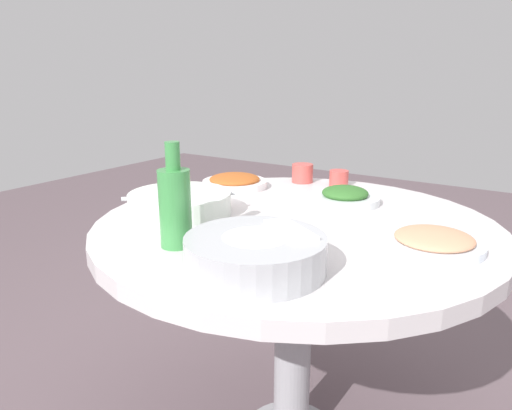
{
  "coord_description": "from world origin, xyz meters",
  "views": [
    {
      "loc": [
        -1.13,
        -0.6,
        1.16
      ],
      "look_at": [
        -0.12,
        0.05,
        0.81
      ],
      "focal_mm": 33.36,
      "sensor_mm": 36.0,
      "label": 1
    }
  ],
  "objects_px": {
    "soup_bowl": "(180,204)",
    "dish_shrimp": "(434,241)",
    "rice_bowl": "(256,253)",
    "dish_greens": "(345,196)",
    "dish_stirfry": "(235,182)",
    "round_dining_table": "(295,253)",
    "tea_cup_near": "(302,173)",
    "tea_cup_far": "(339,178)",
    "green_bottle": "(175,205)"
  },
  "relations": [
    {
      "from": "dish_shrimp",
      "to": "dish_stirfry",
      "type": "relative_size",
      "value": 1.01
    },
    {
      "from": "soup_bowl",
      "to": "tea_cup_near",
      "type": "xyz_separation_m",
      "value": [
        0.57,
        -0.11,
        0.0
      ]
    },
    {
      "from": "dish_shrimp",
      "to": "green_bottle",
      "type": "xyz_separation_m",
      "value": [
        -0.32,
        0.52,
        0.08
      ]
    },
    {
      "from": "round_dining_table",
      "to": "rice_bowl",
      "type": "distance_m",
      "value": 0.39
    },
    {
      "from": "dish_greens",
      "to": "green_bottle",
      "type": "height_order",
      "value": "green_bottle"
    },
    {
      "from": "soup_bowl",
      "to": "dish_stirfry",
      "type": "bearing_deg",
      "value": 9.44
    },
    {
      "from": "dish_stirfry",
      "to": "tea_cup_far",
      "type": "distance_m",
      "value": 0.38
    },
    {
      "from": "soup_bowl",
      "to": "dish_shrimp",
      "type": "xyz_separation_m",
      "value": [
        0.12,
        -0.69,
        -0.01
      ]
    },
    {
      "from": "green_bottle",
      "to": "soup_bowl",
      "type": "bearing_deg",
      "value": 40.02
    },
    {
      "from": "round_dining_table",
      "to": "dish_stirfry",
      "type": "bearing_deg",
      "value": 58.75
    },
    {
      "from": "round_dining_table",
      "to": "tea_cup_far",
      "type": "xyz_separation_m",
      "value": [
        0.45,
        0.07,
        0.13
      ]
    },
    {
      "from": "dish_shrimp",
      "to": "tea_cup_far",
      "type": "bearing_deg",
      "value": 43.88
    },
    {
      "from": "soup_bowl",
      "to": "dish_greens",
      "type": "distance_m",
      "value": 0.52
    },
    {
      "from": "dish_greens",
      "to": "tea_cup_near",
      "type": "xyz_separation_m",
      "value": [
        0.19,
        0.25,
        0.01
      ]
    },
    {
      "from": "dish_stirfry",
      "to": "rice_bowl",
      "type": "bearing_deg",
      "value": -140.98
    },
    {
      "from": "tea_cup_near",
      "to": "round_dining_table",
      "type": "bearing_deg",
      "value": -154.36
    },
    {
      "from": "green_bottle",
      "to": "tea_cup_near",
      "type": "relative_size",
      "value": 3.18
    },
    {
      "from": "tea_cup_far",
      "to": "soup_bowl",
      "type": "bearing_deg",
      "value": 157.1
    },
    {
      "from": "dish_stirfry",
      "to": "tea_cup_near",
      "type": "distance_m",
      "value": 0.27
    },
    {
      "from": "soup_bowl",
      "to": "dish_shrimp",
      "type": "height_order",
      "value": "soup_bowl"
    },
    {
      "from": "rice_bowl",
      "to": "soup_bowl",
      "type": "distance_m",
      "value": 0.47
    },
    {
      "from": "dish_greens",
      "to": "rice_bowl",
      "type": "bearing_deg",
      "value": -174.8
    },
    {
      "from": "rice_bowl",
      "to": "dish_greens",
      "type": "relative_size",
      "value": 1.35
    },
    {
      "from": "dish_greens",
      "to": "tea_cup_near",
      "type": "relative_size",
      "value": 2.78
    },
    {
      "from": "round_dining_table",
      "to": "tea_cup_near",
      "type": "relative_size",
      "value": 14.13
    },
    {
      "from": "soup_bowl",
      "to": "tea_cup_far",
      "type": "xyz_separation_m",
      "value": [
        0.58,
        -0.25,
        -0.0
      ]
    },
    {
      "from": "round_dining_table",
      "to": "tea_cup_far",
      "type": "bearing_deg",
      "value": 8.62
    },
    {
      "from": "round_dining_table",
      "to": "soup_bowl",
      "type": "height_order",
      "value": "soup_bowl"
    },
    {
      "from": "round_dining_table",
      "to": "dish_stirfry",
      "type": "distance_m",
      "value": 0.45
    },
    {
      "from": "soup_bowl",
      "to": "tea_cup_far",
      "type": "bearing_deg",
      "value": -22.9
    },
    {
      "from": "soup_bowl",
      "to": "tea_cup_near",
      "type": "bearing_deg",
      "value": -10.53
    },
    {
      "from": "round_dining_table",
      "to": "green_bottle",
      "type": "bearing_deg",
      "value": 156.19
    },
    {
      "from": "rice_bowl",
      "to": "tea_cup_near",
      "type": "distance_m",
      "value": 0.85
    },
    {
      "from": "dish_greens",
      "to": "soup_bowl",
      "type": "bearing_deg",
      "value": 137.03
    },
    {
      "from": "rice_bowl",
      "to": "dish_shrimp",
      "type": "xyz_separation_m",
      "value": [
        0.34,
        -0.28,
        -0.02
      ]
    },
    {
      "from": "dish_shrimp",
      "to": "tea_cup_near",
      "type": "relative_size",
      "value": 2.93
    },
    {
      "from": "round_dining_table",
      "to": "dish_greens",
      "type": "xyz_separation_m",
      "value": [
        0.25,
        -0.04,
        0.12
      ]
    },
    {
      "from": "tea_cup_near",
      "to": "tea_cup_far",
      "type": "distance_m",
      "value": 0.14
    },
    {
      "from": "dish_shrimp",
      "to": "tea_cup_far",
      "type": "distance_m",
      "value": 0.64
    },
    {
      "from": "soup_bowl",
      "to": "green_bottle",
      "type": "xyz_separation_m",
      "value": [
        -0.2,
        -0.17,
        0.07
      ]
    },
    {
      "from": "round_dining_table",
      "to": "dish_greens",
      "type": "height_order",
      "value": "dish_greens"
    },
    {
      "from": "round_dining_table",
      "to": "dish_greens",
      "type": "relative_size",
      "value": 5.09
    },
    {
      "from": "round_dining_table",
      "to": "dish_stirfry",
      "type": "relative_size",
      "value": 4.84
    },
    {
      "from": "dish_shrimp",
      "to": "tea_cup_near",
      "type": "xyz_separation_m",
      "value": [
        0.45,
        0.59,
        0.02
      ]
    },
    {
      "from": "soup_bowl",
      "to": "dish_stirfry",
      "type": "relative_size",
      "value": 1.29
    },
    {
      "from": "dish_shrimp",
      "to": "green_bottle",
      "type": "height_order",
      "value": "green_bottle"
    },
    {
      "from": "dish_stirfry",
      "to": "soup_bowl",
      "type": "bearing_deg",
      "value": -170.56
    },
    {
      "from": "dish_stirfry",
      "to": "dish_shrimp",
      "type": "bearing_deg",
      "value": -107.59
    },
    {
      "from": "dish_stirfry",
      "to": "tea_cup_near",
      "type": "bearing_deg",
      "value": -38.17
    },
    {
      "from": "green_bottle",
      "to": "rice_bowl",
      "type": "bearing_deg",
      "value": -95.16
    }
  ]
}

